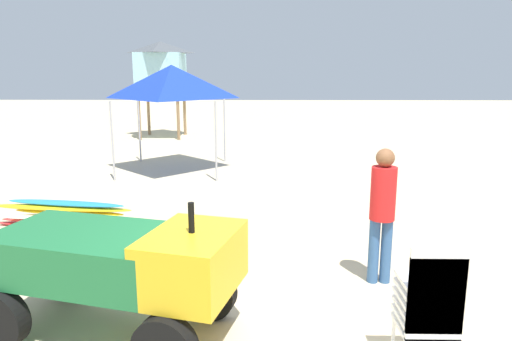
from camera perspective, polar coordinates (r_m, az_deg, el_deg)
name	(u,v)px	position (r m, az deg, el deg)	size (l,w,h in m)	color
ground	(287,334)	(5.27, 3.74, -19.13)	(80.00, 80.00, 0.00)	beige
utility_cart	(120,264)	(5.11, -16.14, -10.81)	(2.77, 1.85, 1.50)	#1E6B38
stacked_plastic_chairs	(430,301)	(4.54, 20.36, -14.63)	(0.48, 0.48, 1.29)	white
surfboard_pile	(66,214)	(9.01, -22.05, -4.92)	(2.63, 0.60, 0.48)	red
lifeguard_near_left	(382,207)	(6.21, 15.07, -4.25)	(0.32, 0.32, 1.78)	#33598C
popup_canopy	(172,82)	(13.05, -10.16, 10.56)	(2.63, 2.63, 2.88)	#B2B2B7
lifeguard_tower	(161,70)	(19.89, -11.45, 11.88)	(1.98, 1.98, 3.87)	olive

